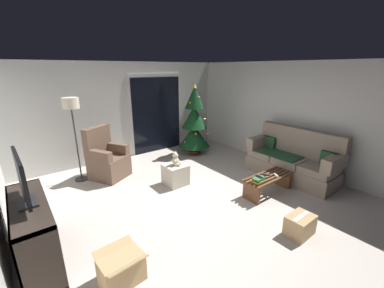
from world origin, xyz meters
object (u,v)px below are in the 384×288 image
(cell_phone, at_px, (259,177))
(cardboard_box_open_near_shelf, at_px, (122,270))
(christmas_tree, at_px, (194,124))
(remote_graphite, at_px, (266,174))
(cardboard_box_taped_mid_floor, at_px, (300,225))
(coffee_table, at_px, (268,181))
(ottoman, at_px, (175,174))
(couch, at_px, (293,160))
(book_stack, at_px, (258,180))
(floor_lamp, at_px, (72,111))
(television, at_px, (22,179))
(armchair, at_px, (107,160))
(teddy_bear_cream, at_px, (176,160))
(remote_silver, at_px, (276,175))
(media_shelf, at_px, (32,237))

(cell_phone, relative_size, cardboard_box_open_near_shelf, 0.29)
(christmas_tree, distance_m, cardboard_box_open_near_shelf, 4.51)
(remote_graphite, xyz_separation_m, cell_phone, (-0.33, -0.09, 0.08))
(cardboard_box_taped_mid_floor, bearing_deg, coffee_table, 57.25)
(ottoman, bearing_deg, christmas_tree, 40.29)
(couch, bearing_deg, book_stack, -173.12)
(floor_lamp, distance_m, television, 2.40)
(armchair, bearing_deg, christmas_tree, 0.90)
(couch, xyz_separation_m, television, (-4.81, 0.59, 0.73))
(ottoman, bearing_deg, teddy_bear_cream, -49.70)
(couch, height_order, television, television)
(remote_silver, bearing_deg, book_stack, -152.96)
(floor_lamp, relative_size, cardboard_box_open_near_shelf, 3.58)
(book_stack, distance_m, christmas_tree, 2.84)
(floor_lamp, distance_m, cardboard_box_taped_mid_floor, 4.60)
(cardboard_box_taped_mid_floor, relative_size, cardboard_box_open_near_shelf, 0.85)
(remote_silver, xyz_separation_m, television, (-3.87, 0.81, 0.75))
(floor_lamp, distance_m, media_shelf, 2.67)
(media_shelf, bearing_deg, cardboard_box_taped_mid_floor, -28.63)
(cell_phone, bearing_deg, ottoman, 127.41)
(floor_lamp, height_order, cardboard_box_open_near_shelf, floor_lamp)
(remote_silver, height_order, christmas_tree, christmas_tree)
(media_shelf, xyz_separation_m, cardboard_box_open_near_shelf, (0.74, -0.93, -0.21))
(teddy_bear_cream, bearing_deg, couch, -29.57)
(coffee_table, relative_size, teddy_bear_cream, 3.86)
(remote_silver, height_order, armchair, armchair)
(cell_phone, bearing_deg, cardboard_box_open_near_shelf, -168.28)
(couch, distance_m, cell_phone, 1.41)
(remote_graphite, distance_m, floor_lamp, 4.05)
(couch, height_order, ottoman, couch)
(couch, xyz_separation_m, cardboard_box_open_near_shelf, (-4.11, -0.39, -0.22))
(couch, height_order, floor_lamp, floor_lamp)
(floor_lamp, relative_size, media_shelf, 1.27)
(media_shelf, bearing_deg, armchair, 50.97)
(teddy_bear_cream, relative_size, cardboard_box_open_near_shelf, 0.57)
(cell_phone, bearing_deg, cardboard_box_taped_mid_floor, -100.81)
(couch, xyz_separation_m, remote_graphite, (-1.07, -0.07, -0.02))
(couch, distance_m, remote_silver, 0.97)
(couch, distance_m, cardboard_box_open_near_shelf, 4.13)
(book_stack, distance_m, media_shelf, 3.50)
(coffee_table, bearing_deg, book_stack, -173.81)
(remote_silver, distance_m, floor_lamp, 4.23)
(teddy_bear_cream, bearing_deg, television, -165.02)
(television, xyz_separation_m, teddy_bear_cream, (2.56, 0.69, -0.58))
(book_stack, distance_m, television, 3.55)
(coffee_table, relative_size, book_stack, 4.42)
(media_shelf, bearing_deg, remote_graphite, -9.19)
(television, bearing_deg, armchair, 50.85)
(coffee_table, distance_m, television, 3.93)
(remote_silver, bearing_deg, ottoman, 163.69)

